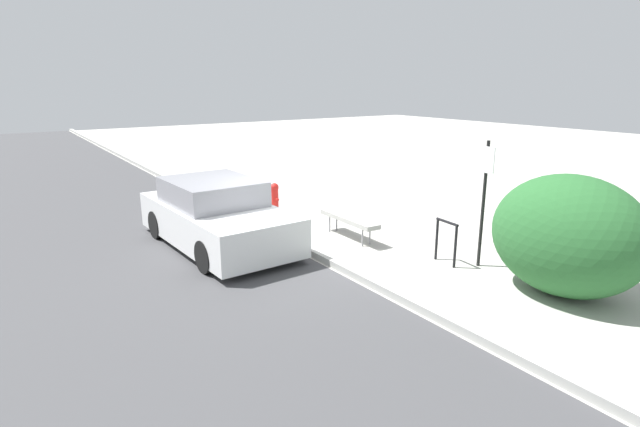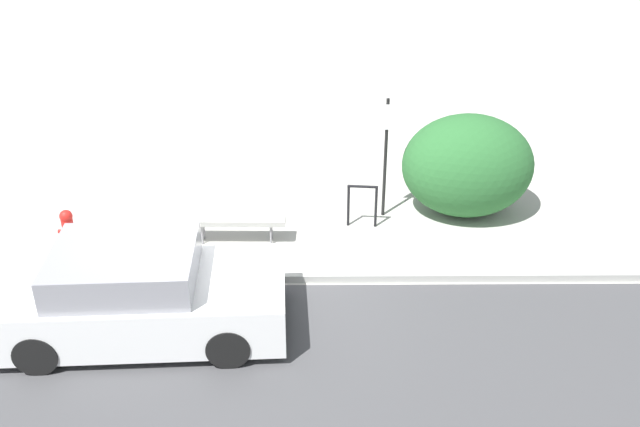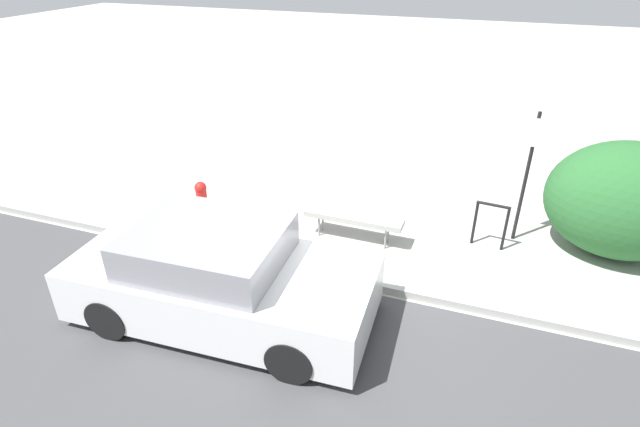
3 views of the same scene
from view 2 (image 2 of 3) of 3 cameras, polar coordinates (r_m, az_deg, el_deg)
name	(u,v)px [view 2 (image 2 of 3)]	position (r m, az deg, el deg)	size (l,w,h in m)	color
ground_plane	(229,280)	(11.66, -7.32, -5.32)	(60.00, 60.00, 0.00)	#ADAAA3
curb	(228,277)	(11.62, -7.34, -5.05)	(60.00, 0.20, 0.13)	#A8A8A3
bench	(236,220)	(12.49, -6.71, -0.55)	(1.72, 0.38, 0.48)	gray
bike_rack	(362,201)	(12.90, 3.40, 0.97)	(0.55, 0.10, 0.83)	black
sign_post	(386,147)	(12.93, 5.30, 5.29)	(0.36, 0.08, 2.30)	black
fire_hydrant	(68,229)	(12.91, -19.49, -1.17)	(0.36, 0.22, 0.77)	red
shrub_hedge	(467,166)	(13.46, 11.71, 3.78)	(2.42, 1.95, 1.92)	#28602D
parked_car_near	(138,294)	(10.44, -14.37, -6.29)	(4.16, 1.99, 1.37)	black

